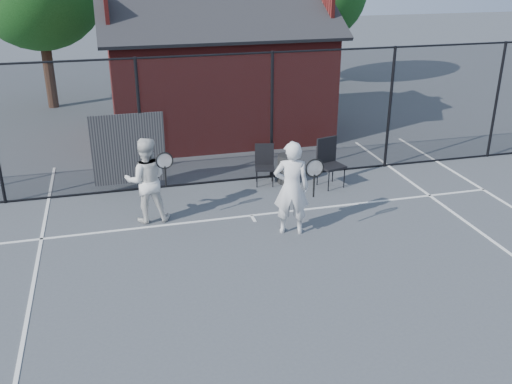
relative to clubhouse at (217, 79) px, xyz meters
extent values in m
plane|color=#464A50|center=(-0.50, -9.00, -1.61)|extent=(80.00, 80.00, 0.00)
cube|color=white|center=(-0.50, -6.00, -1.60)|extent=(11.00, 0.06, 0.01)
cube|color=white|center=(-0.50, -6.15, -1.60)|extent=(0.06, 0.30, 0.01)
cylinder|color=black|center=(-2.50, -4.00, -0.11)|extent=(0.07, 0.07, 3.00)
cylinder|color=black|center=(0.50, -4.00, -0.11)|extent=(0.07, 0.07, 3.00)
cylinder|color=black|center=(3.50, -4.00, -0.11)|extent=(0.07, 0.07, 3.00)
cylinder|color=black|center=(6.50, -4.00, -0.11)|extent=(0.07, 0.07, 3.00)
cylinder|color=black|center=(-0.50, -4.00, 1.36)|extent=(22.00, 0.04, 0.04)
cylinder|color=black|center=(-0.50, -4.00, -1.58)|extent=(22.00, 0.04, 0.04)
cube|color=black|center=(-0.50, -4.00, -0.11)|extent=(22.00, 3.00, 0.01)
cube|color=black|center=(-2.80, -4.02, -0.61)|extent=(1.60, 0.04, 1.60)
cube|color=maroon|center=(0.00, 0.00, -0.11)|extent=(6.00, 4.00, 3.00)
cube|color=black|center=(0.00, -1.00, 1.92)|extent=(6.50, 2.36, 1.32)
cube|color=black|center=(0.00, 1.00, 1.92)|extent=(6.50, 2.36, 1.32)
cube|color=maroon|center=(-2.95, 0.00, 1.92)|extent=(0.10, 2.80, 1.06)
cube|color=maroon|center=(2.95, 0.00, 1.92)|extent=(0.10, 2.80, 1.06)
cylinder|color=black|center=(-5.00, 4.50, -0.35)|extent=(0.36, 0.36, 2.52)
cylinder|color=black|center=(5.00, 5.50, -0.49)|extent=(0.36, 0.36, 2.23)
imported|color=silver|center=(0.05, -6.91, -0.69)|extent=(0.77, 0.61, 1.84)
torus|color=black|center=(0.35, -7.28, -0.18)|extent=(0.36, 0.03, 0.36)
cylinder|color=black|center=(0.35, -7.28, -0.53)|extent=(0.03, 0.03, 0.44)
imported|color=white|center=(-2.56, -5.66, -0.74)|extent=(0.87, 0.69, 1.74)
torus|color=black|center=(-2.21, -6.01, -0.24)|extent=(0.34, 0.03, 0.34)
cylinder|color=black|center=(-2.21, -6.01, -0.57)|extent=(0.03, 0.03, 0.42)
cube|color=black|center=(0.22, -4.40, -1.15)|extent=(0.53, 0.55, 0.92)
cube|color=black|center=(1.67, -4.90, -1.06)|extent=(0.65, 0.66, 1.10)
cylinder|color=black|center=(0.78, -4.40, -1.27)|extent=(0.54, 0.54, 0.67)
camera|label=1|loc=(-3.12, -16.32, 3.40)|focal=40.00mm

